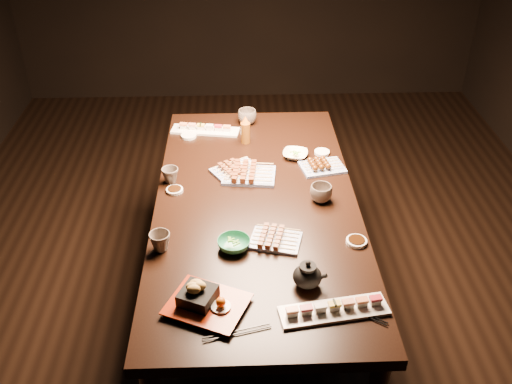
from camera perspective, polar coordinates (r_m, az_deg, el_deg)
ground at (r=3.27m, az=0.53°, el=-8.58°), size 5.00×5.00×0.00m
dining_table at (r=2.77m, az=0.04°, el=-7.37°), size 0.90×1.80×0.75m
sushi_platter_near at (r=2.03m, az=7.83°, el=-11.35°), size 0.39×0.16×0.05m
sushi_platter_far at (r=3.12m, az=-5.10°, el=6.40°), size 0.38×0.16×0.04m
yakitori_plate_center at (r=2.70m, az=-0.70°, el=2.08°), size 0.26×0.21×0.06m
yakitori_plate_right at (r=2.30m, az=1.97°, el=-4.52°), size 0.23×0.19×0.05m
yakitori_plate_left at (r=2.74m, az=-2.02°, el=2.49°), size 0.27×0.25×0.06m
tsukune_plate at (r=2.79m, az=6.67°, el=2.81°), size 0.23×0.19×0.05m
edamame_bowl_green at (r=2.27m, az=-2.23°, el=-5.23°), size 0.17×0.17×0.04m
edamame_bowl_cream at (r=2.88m, az=3.96°, el=3.77°), size 0.15×0.15×0.03m
tempura_tray at (r=2.02m, az=-4.93°, el=-10.48°), size 0.33×0.30×0.10m
teacup_near_left at (r=2.29m, az=-9.57°, el=-4.91°), size 0.09×0.09×0.08m
teacup_mid_right at (r=2.55m, az=6.52°, el=-0.12°), size 0.13×0.13×0.08m
teacup_far_left at (r=2.69m, az=-8.56°, el=1.65°), size 0.10×0.10×0.07m
teacup_far_right at (r=3.19m, az=-0.89°, el=7.53°), size 0.11×0.11×0.08m
teapot at (r=2.10m, az=5.17°, el=-8.14°), size 0.15×0.15×0.11m
condiment_bottle at (r=2.98m, az=-1.07°, el=6.27°), size 0.06×0.06×0.15m
sauce_dish_west at (r=2.64m, az=-8.14°, el=0.18°), size 0.09×0.09×0.01m
sauce_dish_east at (r=2.92m, az=6.61°, el=3.96°), size 0.10×0.10×0.01m
sauce_dish_se at (r=2.34m, az=10.01°, el=-4.89°), size 0.09×0.09×0.01m
sauce_dish_nw at (r=3.08m, az=-6.75°, el=5.60°), size 0.10×0.10×0.01m
chopsticks_near at (r=1.96m, az=-1.91°, el=-13.89°), size 0.23×0.08×0.01m
chopsticks_se at (r=2.05m, az=10.24°, el=-11.77°), size 0.18×0.14×0.01m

